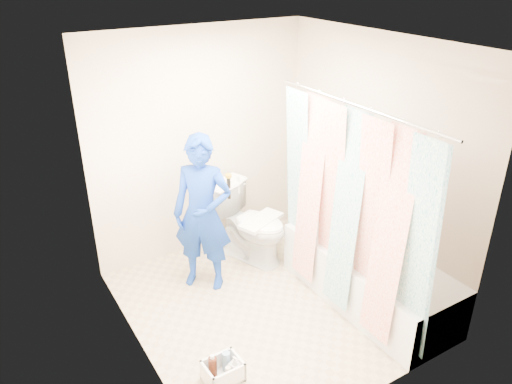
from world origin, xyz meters
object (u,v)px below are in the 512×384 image
cleaning_caddy (224,371)px  plumber (203,214)px  toilet (251,223)px

cleaning_caddy → plumber: bearing=68.9°
plumber → cleaning_caddy: bearing=-67.7°
plumber → cleaning_caddy: size_ratio=5.35×
plumber → cleaning_caddy: (-0.44, -1.22, -0.70)m
toilet → cleaning_caddy: size_ratio=2.87×
toilet → plumber: (-0.63, -0.17, 0.36)m
toilet → plumber: plumber is taller
plumber → cleaning_caddy: 1.47m
toilet → cleaning_caddy: bearing=-148.9°
plumber → toilet: bearing=57.3°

